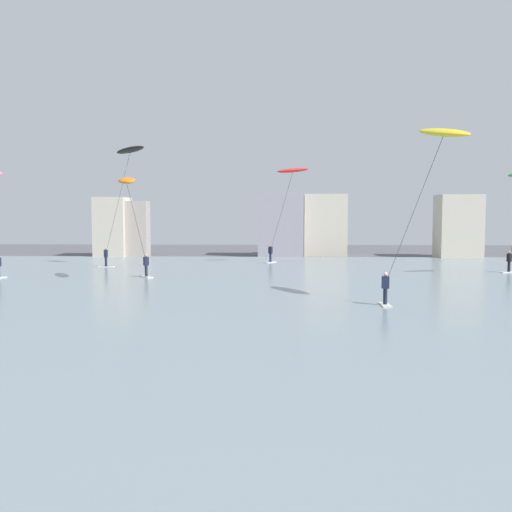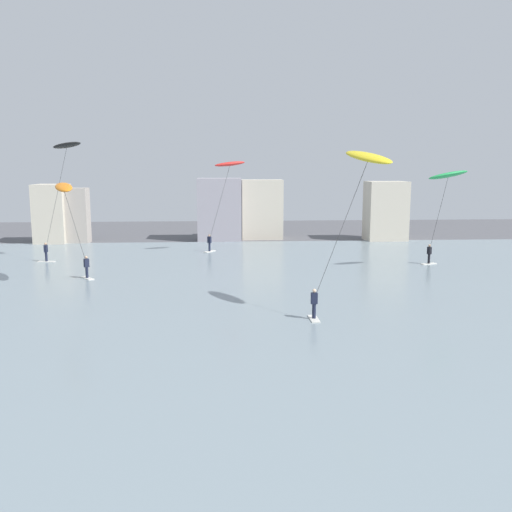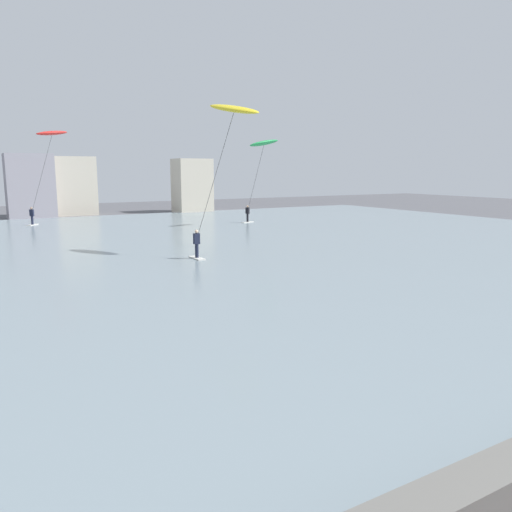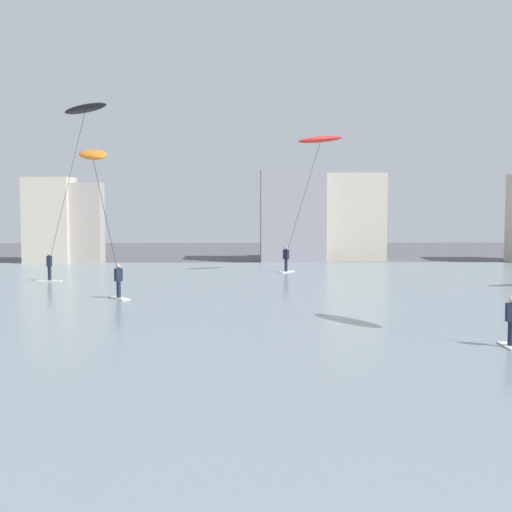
% 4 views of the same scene
% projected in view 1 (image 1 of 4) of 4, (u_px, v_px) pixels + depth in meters
% --- Properties ---
extents(water_bay, '(84.00, 52.00, 0.10)m').
position_uv_depth(water_bay, '(282.00, 292.00, 33.19)').
color(water_bay, gray).
rests_on(water_bay, ground).
extents(far_shore_buildings, '(39.60, 5.57, 6.81)m').
position_uv_depth(far_shore_buildings, '(279.00, 226.00, 60.36)').
color(far_shore_buildings, beige).
rests_on(far_shore_buildings, ground).
extents(kitesurfer_black, '(4.37, 2.38, 10.14)m').
position_uv_depth(kitesurfer_black, '(128.00, 162.00, 47.51)').
color(kitesurfer_black, silver).
rests_on(kitesurfer_black, water_bay).
extents(kitesurfer_yellow, '(4.35, 3.61, 9.04)m').
position_uv_depth(kitesurfer_yellow, '(439.00, 145.00, 28.19)').
color(kitesurfer_yellow, silver).
rests_on(kitesurfer_yellow, water_bay).
extents(kitesurfer_orange, '(2.35, 4.78, 7.11)m').
position_uv_depth(kitesurfer_orange, '(129.00, 190.00, 37.79)').
color(kitesurfer_orange, silver).
rests_on(kitesurfer_orange, water_bay).
extents(kitesurfer_red, '(4.04, 3.24, 8.56)m').
position_uv_depth(kitesurfer_red, '(290.00, 181.00, 50.10)').
color(kitesurfer_red, silver).
rests_on(kitesurfer_red, water_bay).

